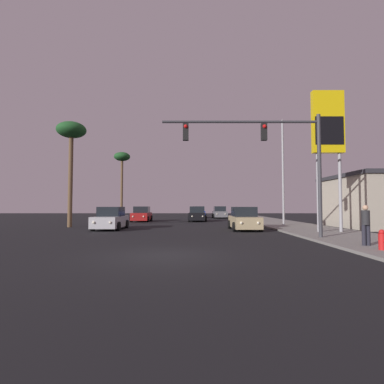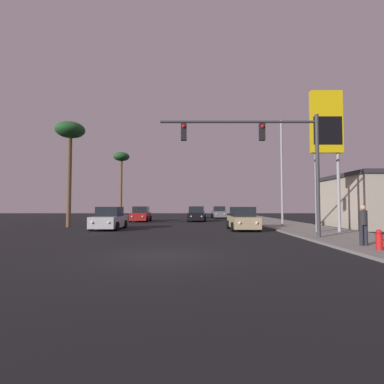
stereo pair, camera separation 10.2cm
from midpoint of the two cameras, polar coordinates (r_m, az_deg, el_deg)
The scene contains 15 objects.
ground_plane at distance 10.87m, azimuth -5.66°, elevation -11.94°, with size 120.00×120.00×0.00m, color black.
sidewalk_right at distance 22.39m, azimuth 22.41°, elevation -6.79°, with size 5.00×60.00×0.12m.
car_red at distance 34.07m, azimuth -9.52°, elevation -4.28°, with size 2.04×4.32×1.68m.
car_black at distance 34.10m, azimuth 1.02°, elevation -4.31°, with size 2.04×4.34×1.68m.
car_blue at distance 43.65m, azimuth 1.37°, elevation -3.95°, with size 2.04×4.32×1.68m.
car_grey at distance 43.20m, azimuth 5.37°, elevation -3.95°, with size 2.04×4.32×1.68m.
car_tan at distance 22.23m, azimuth 9.90°, elevation -5.17°, with size 2.04×4.31×1.68m.
car_silver at distance 23.21m, azimuth -15.22°, elevation -5.01°, with size 2.04×4.32×1.68m.
traffic_light_mast at distance 16.53m, azimuth 15.04°, elevation 7.99°, with size 8.41×0.36×6.50m.
street_lamp at distance 26.69m, azimuth 16.68°, elevation 4.70°, with size 1.74×0.24×9.00m.
gas_station_sign at distance 21.34m, azimuth 24.48°, elevation 10.76°, with size 2.00×0.42×9.00m.
fire_hydrant at distance 13.27m, azimuth 32.39°, elevation -7.73°, with size 0.24×0.34×0.76m.
pedestrian_on_sidewalk at distance 14.35m, azimuth 30.14°, elevation -5.18°, with size 0.34×0.32×1.67m.
palm_tree_near at distance 27.30m, azimuth -21.98°, elevation 9.91°, with size 2.40×2.40×8.75m.
palm_tree_far at distance 46.40m, azimuth -13.12°, elevation 5.83°, with size 2.40×2.40×9.82m.
Camera 2 is at (1.12, -10.67, 1.76)m, focal length 28.00 mm.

